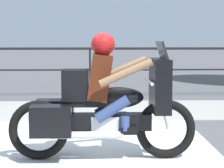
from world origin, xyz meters
name	(u,v)px	position (x,y,z in m)	size (l,w,h in m)	color
ground_plane	(84,154)	(0.00, 0.00, 0.00)	(120.00, 120.00, 0.00)	#565659
sidewalk_band	(89,110)	(0.00, 3.40, 0.01)	(44.00, 2.40, 0.01)	#A8A59E
crosswalk_band	(92,158)	(0.11, -0.20, 0.00)	(3.34, 6.00, 0.01)	silver
fence_railing	(90,58)	(0.00, 5.31, 0.98)	(36.00, 0.05, 1.24)	black
motorcycle	(103,103)	(0.25, -0.24, 0.70)	(2.32, 0.76, 1.57)	black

